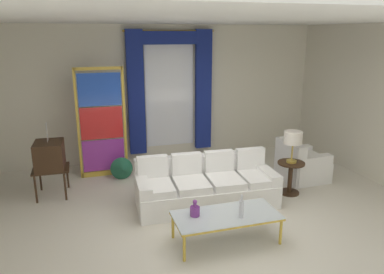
{
  "coord_description": "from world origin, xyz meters",
  "views": [
    {
      "loc": [
        -1.81,
        -5.16,
        2.83
      ],
      "look_at": [
        0.04,
        0.9,
        1.05
      ],
      "focal_mm": 34.92,
      "sensor_mm": 36.0,
      "label": 1
    }
  ],
  "objects_px": {
    "coffee_table": "(226,216)",
    "vintage_tv": "(49,157)",
    "bottle_crystal_tall": "(195,210)",
    "stained_glass_divider": "(102,125)",
    "armchair_white": "(300,166)",
    "peacock_figurine": "(122,169)",
    "couch_white_long": "(205,186)",
    "round_side_table": "(290,175)",
    "bottle_blue_decanter": "(241,208)",
    "table_lamp_brass": "(293,139)"
  },
  "relations": [
    {
      "from": "coffee_table",
      "to": "vintage_tv",
      "type": "xyz_separation_m",
      "value": [
        -2.4,
        2.34,
        0.35
      ]
    },
    {
      "from": "bottle_crystal_tall",
      "to": "stained_glass_divider",
      "type": "xyz_separation_m",
      "value": [
        -1.0,
        2.97,
        0.57
      ]
    },
    {
      "from": "bottle_crystal_tall",
      "to": "armchair_white",
      "type": "relative_size",
      "value": 0.28
    },
    {
      "from": "armchair_white",
      "to": "peacock_figurine",
      "type": "bearing_deg",
      "value": 163.7
    },
    {
      "from": "couch_white_long",
      "to": "stained_glass_divider",
      "type": "relative_size",
      "value": 1.08
    },
    {
      "from": "bottle_crystal_tall",
      "to": "vintage_tv",
      "type": "relative_size",
      "value": 0.18
    },
    {
      "from": "stained_glass_divider",
      "to": "round_side_table",
      "type": "relative_size",
      "value": 3.7
    },
    {
      "from": "couch_white_long",
      "to": "bottle_blue_decanter",
      "type": "distance_m",
      "value": 1.4
    },
    {
      "from": "peacock_figurine",
      "to": "bottle_blue_decanter",
      "type": "bearing_deg",
      "value": -65.86
    },
    {
      "from": "coffee_table",
      "to": "bottle_blue_decanter",
      "type": "distance_m",
      "value": 0.27
    },
    {
      "from": "armchair_white",
      "to": "peacock_figurine",
      "type": "xyz_separation_m",
      "value": [
        -3.38,
        0.99,
        -0.07
      ]
    },
    {
      "from": "couch_white_long",
      "to": "stained_glass_divider",
      "type": "xyz_separation_m",
      "value": [
        -1.55,
        1.82,
        0.75
      ]
    },
    {
      "from": "vintage_tv",
      "to": "round_side_table",
      "type": "relative_size",
      "value": 2.26
    },
    {
      "from": "vintage_tv",
      "to": "table_lamp_brass",
      "type": "height_order",
      "value": "vintage_tv"
    },
    {
      "from": "coffee_table",
      "to": "round_side_table",
      "type": "relative_size",
      "value": 2.45
    },
    {
      "from": "peacock_figurine",
      "to": "round_side_table",
      "type": "relative_size",
      "value": 1.01
    },
    {
      "from": "coffee_table",
      "to": "peacock_figurine",
      "type": "bearing_deg",
      "value": 112.49
    },
    {
      "from": "coffee_table",
      "to": "round_side_table",
      "type": "distance_m",
      "value": 2.07
    },
    {
      "from": "stained_glass_divider",
      "to": "table_lamp_brass",
      "type": "relative_size",
      "value": 3.86
    },
    {
      "from": "vintage_tv",
      "to": "table_lamp_brass",
      "type": "distance_m",
      "value": 4.29
    },
    {
      "from": "bottle_crystal_tall",
      "to": "stained_glass_divider",
      "type": "bearing_deg",
      "value": 108.69
    },
    {
      "from": "round_side_table",
      "to": "table_lamp_brass",
      "type": "xyz_separation_m",
      "value": [
        0.0,
        0.0,
        0.67
      ]
    },
    {
      "from": "couch_white_long",
      "to": "peacock_figurine",
      "type": "height_order",
      "value": "couch_white_long"
    },
    {
      "from": "table_lamp_brass",
      "to": "armchair_white",
      "type": "bearing_deg",
      "value": 44.13
    },
    {
      "from": "bottle_blue_decanter",
      "to": "stained_glass_divider",
      "type": "height_order",
      "value": "stained_glass_divider"
    },
    {
      "from": "vintage_tv",
      "to": "round_side_table",
      "type": "xyz_separation_m",
      "value": [
        4.11,
        -1.17,
        -0.37
      ]
    },
    {
      "from": "peacock_figurine",
      "to": "round_side_table",
      "type": "xyz_separation_m",
      "value": [
        2.83,
        -1.53,
        0.14
      ]
    },
    {
      "from": "vintage_tv",
      "to": "armchair_white",
      "type": "height_order",
      "value": "vintage_tv"
    },
    {
      "from": "couch_white_long",
      "to": "armchair_white",
      "type": "bearing_deg",
      "value": 12.27
    },
    {
      "from": "vintage_tv",
      "to": "peacock_figurine",
      "type": "relative_size",
      "value": 2.24
    },
    {
      "from": "couch_white_long",
      "to": "peacock_figurine",
      "type": "bearing_deg",
      "value": 130.32
    },
    {
      "from": "armchair_white",
      "to": "round_side_table",
      "type": "xyz_separation_m",
      "value": [
        -0.55,
        -0.54,
        0.07
      ]
    },
    {
      "from": "bottle_crystal_tall",
      "to": "couch_white_long",
      "type": "bearing_deg",
      "value": 64.55
    },
    {
      "from": "bottle_blue_decanter",
      "to": "vintage_tv",
      "type": "xyz_separation_m",
      "value": [
        -2.55,
        2.48,
        0.18
      ]
    },
    {
      "from": "bottle_blue_decanter",
      "to": "peacock_figurine",
      "type": "distance_m",
      "value": 3.13
    },
    {
      "from": "couch_white_long",
      "to": "bottle_blue_decanter",
      "type": "relative_size",
      "value": 7.02
    },
    {
      "from": "peacock_figurine",
      "to": "armchair_white",
      "type": "bearing_deg",
      "value": -16.3
    },
    {
      "from": "bottle_blue_decanter",
      "to": "table_lamp_brass",
      "type": "xyz_separation_m",
      "value": [
        1.56,
        1.31,
        0.48
      ]
    },
    {
      "from": "bottle_blue_decanter",
      "to": "bottle_crystal_tall",
      "type": "distance_m",
      "value": 0.63
    },
    {
      "from": "stained_glass_divider",
      "to": "table_lamp_brass",
      "type": "bearing_deg",
      "value": -30.99
    },
    {
      "from": "vintage_tv",
      "to": "coffee_table",
      "type": "bearing_deg",
      "value": -44.31
    },
    {
      "from": "armchair_white",
      "to": "stained_glass_divider",
      "type": "distance_m",
      "value": 4.01
    },
    {
      "from": "coffee_table",
      "to": "bottle_crystal_tall",
      "type": "relative_size",
      "value": 6.15
    },
    {
      "from": "peacock_figurine",
      "to": "table_lamp_brass",
      "type": "bearing_deg",
      "value": -28.37
    },
    {
      "from": "peacock_figurine",
      "to": "table_lamp_brass",
      "type": "height_order",
      "value": "table_lamp_brass"
    },
    {
      "from": "bottle_blue_decanter",
      "to": "vintage_tv",
      "type": "height_order",
      "value": "vintage_tv"
    },
    {
      "from": "couch_white_long",
      "to": "bottle_crystal_tall",
      "type": "height_order",
      "value": "couch_white_long"
    },
    {
      "from": "coffee_table",
      "to": "peacock_figurine",
      "type": "distance_m",
      "value": 2.92
    },
    {
      "from": "stained_glass_divider",
      "to": "vintage_tv",
      "type": "bearing_deg",
      "value": -143.47
    },
    {
      "from": "vintage_tv",
      "to": "bottle_crystal_tall",
      "type": "bearing_deg",
      "value": -48.8
    }
  ]
}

